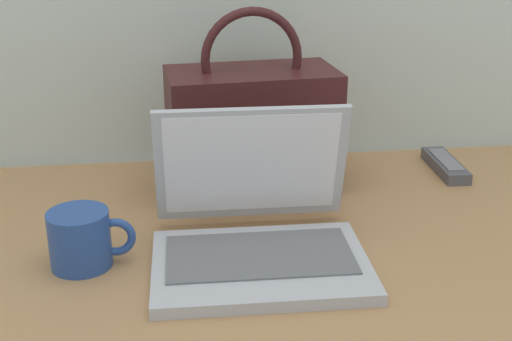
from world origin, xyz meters
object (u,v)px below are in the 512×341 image
Objects in this scene: coffee_mug at (82,239)px; remote_control_far at (445,165)px; laptop at (257,229)px; handbag at (252,127)px.

remote_control_far is (0.67, 0.30, -0.03)m from coffee_mug.
coffee_mug is at bearing 178.91° from laptop.
coffee_mug reaches higher than remote_control_far.
laptop is 2.51× the size of coffee_mug.
remote_control_far is 0.49× the size of handbag.
laptop is 0.26m from coffee_mug.
coffee_mug is 0.77× the size of remote_control_far.
coffee_mug is at bearing -136.38° from handbag.
laptop is 1.95× the size of remote_control_far.
laptop reaches higher than coffee_mug.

